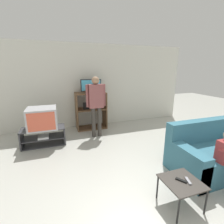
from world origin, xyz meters
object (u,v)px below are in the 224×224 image
Objects in this scene: television_main at (42,118)px; person_standing_adult at (96,101)px; television_flat at (91,86)px; remote_control_white at (188,181)px; media_shelf at (91,110)px; remote_control_black at (181,180)px; snack_table at (182,184)px; couch at (213,154)px; tv_stand at (44,137)px.

television_main is 1.39m from person_standing_adult.
remote_control_white is at bearing -80.73° from television_flat.
television_main is 1.72m from television_flat.
remote_control_white is at bearing -80.30° from media_shelf.
remote_control_black is 0.09× the size of person_standing_adult.
remote_control_black is at bearing -81.50° from media_shelf.
couch is at bearing 23.82° from snack_table.
couch is (1.67, -2.91, -1.03)m from television_flat.
person_standing_adult is at bearing 4.43° from television_main.
media_shelf is 2.37× the size of snack_table.
television_main is 3.24m from snack_table.
television_flat is 1.29× the size of snack_table.
tv_stand is 1.53× the size of television_main.
remote_control_black is at bearing -54.40° from tv_stand.
tv_stand is at bearing -175.83° from person_standing_adult.
remote_control_black is 0.09m from remote_control_white.
tv_stand is 1.95m from television_flat.
remote_control_white is at bearing -78.03° from person_standing_adult.
snack_table is at bearing -81.39° from media_shelf.
media_shelf is at bearing 120.31° from couch.
media_shelf is (1.35, 0.81, -0.11)m from television_main.
couch is at bearing -9.87° from remote_control_black.
remote_control_white is at bearing -58.19° from remote_control_black.
television_main is 1.57m from media_shelf.
couch is 0.96× the size of person_standing_adult.
person_standing_adult is (-0.51, 2.73, 0.65)m from snack_table.
tv_stand is at bearing 163.54° from television_main.
tv_stand is 0.89× the size of media_shelf.
snack_table is 3.34× the size of remote_control_black.
snack_table is at bearing -54.55° from television_main.
remote_control_black is at bearing 174.61° from remote_control_white.
couch is (1.19, 0.51, -0.10)m from remote_control_black.
television_main is 1.07× the size of television_flat.
tv_stand is 7.07× the size of remote_control_white.
media_shelf is at bearing 119.23° from remote_control_white.
tv_stand is 1.63× the size of television_flat.
remote_control_white is 0.09× the size of person_standing_adult.
media_shelf is 0.82m from person_standing_adult.
television_flat reaches higher than remote_control_white.
couch reaches higher than remote_control_black.
television_flat reaches higher than media_shelf.
television_flat is at bearing 64.79° from remote_control_black.
media_shelf is 7.93× the size of remote_control_black.
remote_control_white is at bearing -53.83° from television_main.
person_standing_adult is (0.01, -0.70, 0.42)m from media_shelf.
couch is (3.05, -2.10, -0.39)m from television_main.
television_flat reaches higher than couch.
remote_control_white is at bearing -22.59° from snack_table.
television_flat is (1.39, 0.80, 1.11)m from tv_stand.
media_shelf reaches higher than snack_table.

